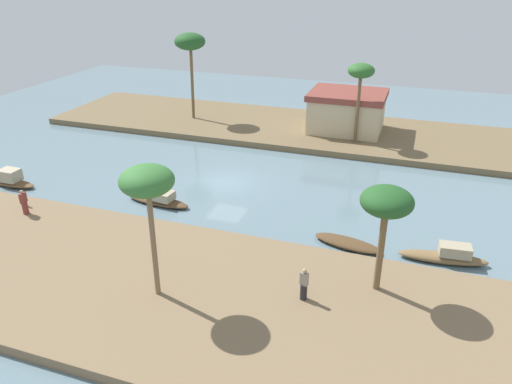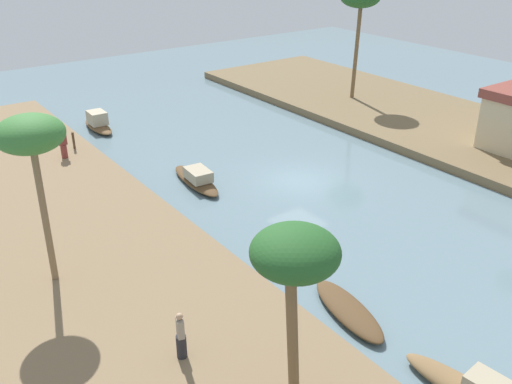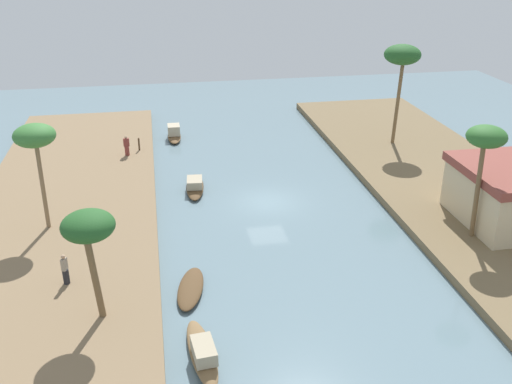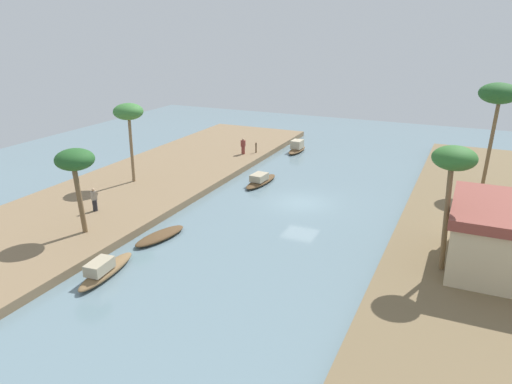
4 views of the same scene
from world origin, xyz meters
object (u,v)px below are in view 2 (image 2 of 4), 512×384
object	(u,v)px
sampan_near_left_bank	(348,310)
palm_tree_left_near	(30,138)
sampan_midstream	(197,179)
sampan_with_tall_canopy	(98,123)
palm_tree_left_far	(295,257)
mooring_post	(74,141)
person_on_near_bank	(63,146)
person_by_mooring	(181,338)

from	to	relation	value
sampan_near_left_bank	palm_tree_left_near	xyz separation A→B (m)	(-7.52, -7.77, 5.88)
sampan_midstream	sampan_with_tall_canopy	bearing A→B (deg)	-170.78
sampan_near_left_bank	palm_tree_left_far	size ratio (longest dim) A/B	0.77
mooring_post	sampan_midstream	bearing A→B (deg)	26.96
person_on_near_bank	sampan_with_tall_canopy	bearing A→B (deg)	41.68
sampan_with_tall_canopy	mooring_post	distance (m)	4.86
person_by_mooring	mooring_post	bearing A→B (deg)	7.86
sampan_near_left_bank	person_by_mooring	world-z (taller)	person_by_mooring
sampan_midstream	palm_tree_left_near	size ratio (longest dim) A/B	0.73
mooring_post	palm_tree_left_far	world-z (taller)	palm_tree_left_far
sampan_with_tall_canopy	mooring_post	world-z (taller)	mooring_post
person_on_near_bank	person_by_mooring	bearing A→B (deg)	-107.94
person_by_mooring	palm_tree_left_near	world-z (taller)	palm_tree_left_near
sampan_with_tall_canopy	person_by_mooring	distance (m)	23.70
sampan_near_left_bank	person_by_mooring	size ratio (longest dim) A/B	2.50
sampan_near_left_bank	mooring_post	bearing A→B (deg)	-161.17
sampan_with_tall_canopy	palm_tree_left_far	size ratio (longest dim) A/B	0.71
sampan_with_tall_canopy	palm_tree_left_near	xyz separation A→B (m)	(16.34, -8.16, 5.62)
sampan_midstream	sampan_near_left_bank	world-z (taller)	sampan_midstream
sampan_midstream	person_by_mooring	xyz separation A→B (m)	(11.49, -7.29, 0.90)
palm_tree_left_near	mooring_post	bearing A→B (deg)	157.34
person_on_near_bank	palm_tree_left_near	xyz separation A→B (m)	(11.49, -4.30, 4.85)
sampan_near_left_bank	mooring_post	size ratio (longest dim) A/B	4.05
sampan_midstream	palm_tree_left_near	distance (m)	11.82
sampan_near_left_bank	mooring_post	distance (m)	20.21
sampan_near_left_bank	palm_tree_left_far	world-z (taller)	palm_tree_left_far
person_by_mooring	palm_tree_left_near	size ratio (longest dim) A/B	0.26
palm_tree_left_near	person_by_mooring	bearing A→B (deg)	15.04
person_on_near_bank	mooring_post	world-z (taller)	person_on_near_bank
sampan_midstream	mooring_post	distance (m)	8.42
sampan_midstream	person_on_near_bank	xyz separation A→B (m)	(-6.46, -4.73, 0.90)
sampan_with_tall_canopy	palm_tree_left_far	distance (m)	26.65
mooring_post	palm_tree_left_near	xyz separation A→B (m)	(12.51, -5.22, 5.05)
sampan_midstream	palm_tree_left_far	distance (m)	16.23
mooring_post	sampan_near_left_bank	bearing A→B (deg)	7.26
sampan_with_tall_canopy	palm_tree_left_far	xyz separation A→B (m)	(25.84, -4.64, 4.54)
sampan_near_left_bank	mooring_post	world-z (taller)	mooring_post
sampan_near_left_bank	person_on_near_bank	bearing A→B (deg)	-158.07
mooring_post	palm_tree_left_near	world-z (taller)	palm_tree_left_near
sampan_near_left_bank	person_by_mooring	distance (m)	6.22
sampan_midstream	palm_tree_left_far	world-z (taller)	palm_tree_left_far
mooring_post	palm_tree_left_far	xyz separation A→B (m)	(22.02, -1.71, 3.97)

